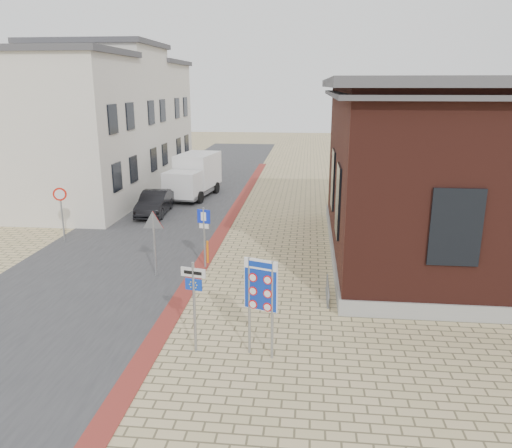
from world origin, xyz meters
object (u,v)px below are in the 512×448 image
at_px(box_truck, 194,175).
at_px(border_sign, 261,288).
at_px(essen_sign, 194,294).
at_px(sedan, 155,203).
at_px(bollard, 208,252).
at_px(parking_sign, 204,228).

bearing_deg(box_truck, border_sign, -63.79).
bearing_deg(essen_sign, sedan, 123.74).
bearing_deg(sedan, bollard, -62.82).
xyz_separation_m(box_truck, parking_sign, (3.12, -11.98, 0.23)).
bearing_deg(border_sign, essen_sign, -161.10).
bearing_deg(parking_sign, box_truck, 120.13).
xyz_separation_m(sedan, border_sign, (6.90, -13.58, 1.21)).
relative_size(essen_sign, parking_sign, 1.05).
bearing_deg(bollard, essen_sign, -81.25).
distance_m(border_sign, parking_sign, 6.57).
distance_m(sedan, box_truck, 4.60).
xyz_separation_m(essen_sign, bollard, (-1.00, 6.50, -1.15)).
bearing_deg(parking_sign, essen_sign, -65.00).
xyz_separation_m(sedan, essen_sign, (5.24, -13.58, 0.98)).
bearing_deg(border_sign, sedan, 135.86).
bearing_deg(bollard, box_truck, 105.20).
height_order(parking_sign, bollard, parking_sign).
distance_m(box_truck, parking_sign, 12.38).
bearing_deg(bollard, parking_sign, -90.00).
xyz_separation_m(sedan, box_truck, (1.12, 4.40, 0.70)).
bearing_deg(box_truck, essen_sign, -68.71).
height_order(box_truck, parking_sign, box_truck).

